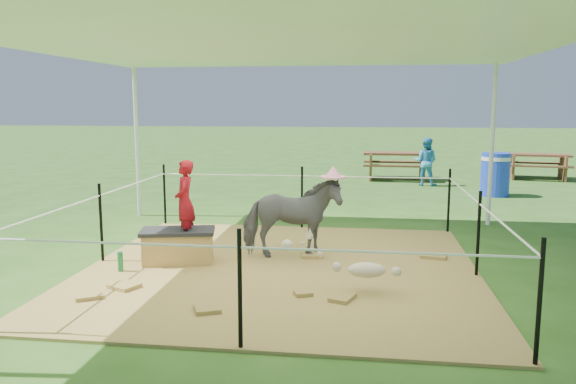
# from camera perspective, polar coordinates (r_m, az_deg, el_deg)

# --- Properties ---
(ground) EXTENTS (90.00, 90.00, 0.00)m
(ground) POSITION_cam_1_polar(r_m,az_deg,el_deg) (6.76, -0.68, -7.91)
(ground) COLOR #2D5919
(ground) RESTS_ON ground
(hay_patch) EXTENTS (4.60, 4.60, 0.03)m
(hay_patch) POSITION_cam_1_polar(r_m,az_deg,el_deg) (6.76, -0.68, -7.79)
(hay_patch) COLOR brown
(hay_patch) RESTS_ON ground
(canopy_tent) EXTENTS (6.30, 6.30, 2.90)m
(canopy_tent) POSITION_cam_1_polar(r_m,az_deg,el_deg) (6.52, -0.73, 15.38)
(canopy_tent) COLOR silver
(canopy_tent) RESTS_ON ground
(rope_fence) EXTENTS (4.54, 4.54, 1.00)m
(rope_fence) POSITION_cam_1_polar(r_m,az_deg,el_deg) (6.61, -0.69, -2.56)
(rope_fence) COLOR black
(rope_fence) RESTS_ON ground
(straw_bale) EXTENTS (0.90, 0.59, 0.37)m
(straw_bale) POSITION_cam_1_polar(r_m,az_deg,el_deg) (7.05, -11.09, -5.58)
(straw_bale) COLOR #AE7E3F
(straw_bale) RESTS_ON hay_patch
(dark_cloth) EXTENTS (0.96, 0.64, 0.05)m
(dark_cloth) POSITION_cam_1_polar(r_m,az_deg,el_deg) (7.00, -11.14, -3.93)
(dark_cloth) COLOR black
(dark_cloth) RESTS_ON straw_bale
(woman) EXTENTS (0.31, 0.41, 1.00)m
(woman) POSITION_cam_1_polar(r_m,az_deg,el_deg) (6.88, -10.47, -0.11)
(woman) COLOR #A20F1B
(woman) RESTS_ON straw_bale
(green_bottle) EXTENTS (0.08, 0.08, 0.23)m
(green_bottle) POSITION_cam_1_polar(r_m,az_deg,el_deg) (6.86, -16.67, -6.78)
(green_bottle) COLOR #1B7C39
(green_bottle) RESTS_ON hay_patch
(pony) EXTENTS (1.31, 0.80, 1.03)m
(pony) POSITION_cam_1_polar(r_m,az_deg,el_deg) (7.06, 0.36, -2.64)
(pony) COLOR #4E4E53
(pony) RESTS_ON hay_patch
(pink_hat) EXTENTS (0.32, 0.32, 0.15)m
(pink_hat) POSITION_cam_1_polar(r_m,az_deg,el_deg) (6.97, 0.36, 2.10)
(pink_hat) COLOR pink
(pink_hat) RESTS_ON pony
(foal) EXTENTS (1.01, 0.59, 0.54)m
(foal) POSITION_cam_1_polar(r_m,az_deg,el_deg) (5.86, 7.99, -7.55)
(foal) COLOR #C6B691
(foal) RESTS_ON hay_patch
(trash_barrel) EXTENTS (0.68, 0.68, 0.93)m
(trash_barrel) POSITION_cam_1_polar(r_m,az_deg,el_deg) (12.93, 20.30, 1.68)
(trash_barrel) COLOR blue
(trash_barrel) RESTS_ON ground
(picnic_table_near) EXTENTS (1.75, 1.28, 0.72)m
(picnic_table_near) POSITION_cam_1_polar(r_m,az_deg,el_deg) (15.15, 10.95, 2.63)
(picnic_table_near) COLOR brown
(picnic_table_near) RESTS_ON ground
(picnic_table_far) EXTENTS (1.78, 1.41, 0.67)m
(picnic_table_far) POSITION_cam_1_polar(r_m,az_deg,el_deg) (16.39, 23.98, 2.40)
(picnic_table_far) COLOR #56311D
(picnic_table_far) RESTS_ON ground
(distant_person) EXTENTS (0.68, 0.60, 1.17)m
(distant_person) POSITION_cam_1_polar(r_m,az_deg,el_deg) (14.12, 13.82, 3.02)
(distant_person) COLOR #3998D5
(distant_person) RESTS_ON ground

